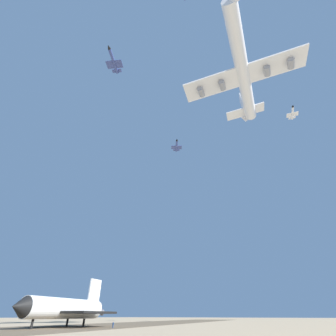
% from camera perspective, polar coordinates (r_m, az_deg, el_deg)
% --- Properties ---
extents(ground_plane, '(1200.00, 1200.00, 0.00)m').
position_cam_1_polar(ground_plane, '(98.64, -22.48, -31.87)').
color(ground_plane, tan).
extents(runway_strip, '(435.11, 163.45, 0.02)m').
position_cam_1_polar(runway_strip, '(98.90, -24.14, -31.56)').
color(runway_strip, brown).
rests_on(runway_strip, ground).
extents(space_shuttle, '(38.44, 28.03, 15.80)m').
position_cam_1_polar(space_shuttle, '(98.48, -23.61, -28.49)').
color(space_shuttle, white).
rests_on(space_shuttle, ground).
extents(carrier_jet, '(75.18, 60.31, 19.92)m').
position_cam_1_polar(carrier_jet, '(133.68, 17.45, 20.84)').
color(carrier_jet, white).
extents(chase_jet_lead, '(15.26, 8.94, 4.00)m').
position_cam_1_polar(chase_jet_lead, '(199.17, 27.68, 11.63)').
color(chase_jet_lead, silver).
extents(chase_jet_trailing, '(13.68, 11.83, 4.00)m').
position_cam_1_polar(chase_jet_trailing, '(180.40, 2.08, 5.33)').
color(chase_jet_trailing, '#38478C').
extents(chase_jet_high_escort, '(14.37, 10.66, 4.00)m').
position_cam_1_polar(chase_jet_high_escort, '(131.39, -12.93, 23.70)').
color(chase_jet_high_escort, '#38478C').
extents(ground_crew_near_nose, '(0.30, 0.64, 1.73)m').
position_cam_1_polar(ground_crew_near_nose, '(91.43, -13.04, -32.73)').
color(ground_crew_near_nose, '#194799').
rests_on(ground_crew_near_nose, ground).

